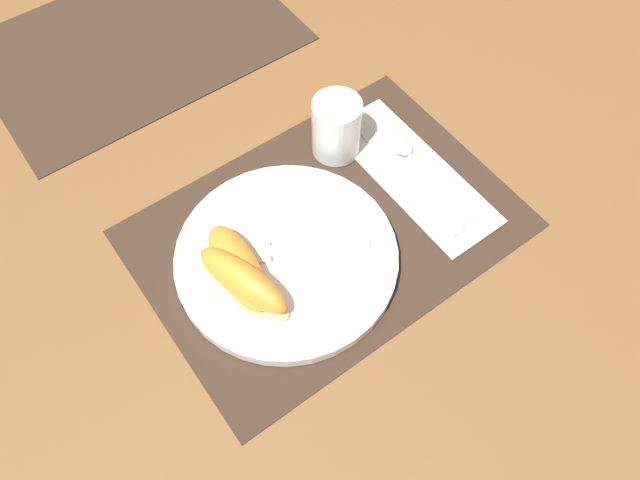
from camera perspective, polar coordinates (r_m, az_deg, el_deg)
The scene contains 11 objects.
ground_plane at distance 0.79m, azimuth 0.64°, elevation 1.03°, with size 3.00×3.00×0.00m, color brown.
placemat at distance 0.79m, azimuth 0.64°, elevation 1.10°, with size 0.46×0.33×0.00m.
placemat_far at distance 1.06m, azimuth -16.40°, elevation 17.14°, with size 0.46×0.33×0.00m.
plate at distance 0.76m, azimuth -3.07°, elevation -1.62°, with size 0.27×0.27×0.02m.
juice_glass at distance 0.83m, azimuth 1.50°, elevation 10.01°, with size 0.07×0.07×0.09m.
napkin at distance 0.84m, azimuth 8.66°, elevation 5.86°, with size 0.09×0.26×0.00m.
knife at distance 0.83m, azimuth 8.22°, elevation 5.54°, with size 0.03×0.22×0.01m.
spoon at distance 0.86m, azimuth 7.93°, elevation 7.96°, with size 0.04×0.19×0.01m.
fork at distance 0.75m, azimuth -3.91°, elevation -1.05°, with size 0.18×0.11×0.00m.
citrus_wedge_0 at distance 0.73m, azimuth -7.56°, elevation -2.50°, with size 0.07×0.14×0.04m.
citrus_wedge_1 at distance 0.71m, azimuth -7.07°, elevation -3.76°, with size 0.08×0.14×0.05m.
Camera 1 is at (-0.26, -0.33, 0.67)m, focal length 35.00 mm.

